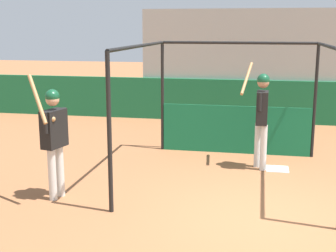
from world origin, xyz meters
The scene contains 7 objects.
ground_plane centered at (0.00, 0.00, 0.00)m, with size 60.00×60.00×0.00m, color #935B38.
outfield_wall centered at (0.00, 7.32, 0.63)m, with size 24.00×0.12×1.26m.
bleacher_section centered at (0.00, 9.39, 1.67)m, with size 7.60×4.00×3.34m.
batting_cage centered at (-0.75, 2.97, 1.13)m, with size 3.41×3.91×2.49m.
home_plate centered at (0.16, 2.64, 0.01)m, with size 0.44×0.44×0.02m.
player_batter centered at (-0.20, 2.65, 1.18)m, with size 0.56×0.93×2.08m.
player_waiting centered at (-3.49, 0.29, 1.11)m, with size 0.47×0.80×2.08m.
Camera 1 is at (-0.24, -6.58, 2.80)m, focal length 50.00 mm.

